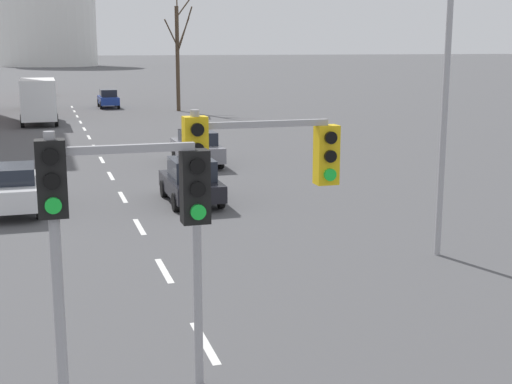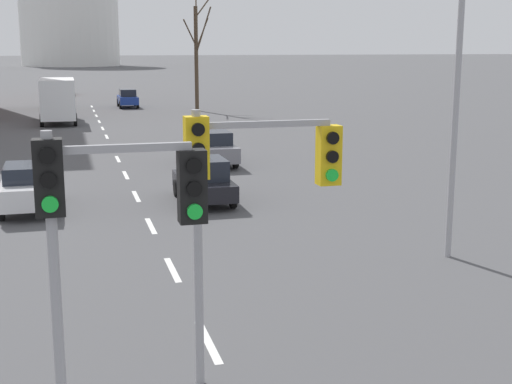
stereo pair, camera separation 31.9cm
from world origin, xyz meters
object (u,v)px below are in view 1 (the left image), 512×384
sedan_far_right (13,188)px  street_lamp_right (430,64)px  sedan_mid_centre (35,99)px  traffic_signal_near_left (107,215)px  sedan_distant_centre (108,98)px  traffic_signal_centre_tall (245,178)px  sedan_near_left (43,88)px  sedan_near_right (191,181)px  delivery_truck (38,99)px  sedan_far_left (197,147)px

sedan_far_right → street_lamp_right: bearing=-39.1°
sedan_mid_centre → traffic_signal_near_left: bearing=-88.8°
sedan_mid_centre → sedan_distant_centre: sedan_distant_centre is taller
traffic_signal_centre_tall → sedan_near_left: size_ratio=1.01×
sedan_far_right → sedan_distant_centre: sedan_distant_centre is taller
sedan_near_right → delivery_truck: 28.87m
sedan_near_right → sedan_far_left: size_ratio=0.86×
sedan_far_left → delivery_truck: 21.66m
street_lamp_right → sedan_distant_centre: (-3.59, 48.32, -4.13)m
sedan_far_right → sedan_mid_centre: bearing=89.2°
traffic_signal_centre_tall → sedan_distant_centre: size_ratio=1.08×
sedan_near_left → delivery_truck: bearing=-91.0°
sedan_distant_centre → sedan_mid_centre: bearing=169.9°
street_lamp_right → delivery_truck: 37.84m
street_lamp_right → sedan_far_right: size_ratio=1.93×
sedan_far_left → sedan_far_right: (-7.80, -7.59, 0.01)m
traffic_signal_near_left → sedan_distant_centre: size_ratio=1.07×
street_lamp_right → sedan_distant_centre: bearing=94.2°
traffic_signal_near_left → sedan_near_right: bearing=74.6°
sedan_mid_centre → sedan_far_right: size_ratio=1.10×
sedan_near_left → sedan_far_left: (6.41, -51.03, -0.01)m
sedan_near_left → traffic_signal_centre_tall: bearing=-87.9°
street_lamp_right → sedan_far_right: 13.95m
sedan_far_left → sedan_distant_centre: sedan_distant_centre is taller
sedan_near_right → sedan_distant_centre: 40.25m
sedan_far_right → traffic_signal_centre_tall: bearing=-73.7°
sedan_near_left → sedan_far_left: 51.43m
traffic_signal_centre_tall → traffic_signal_near_left: traffic_signal_centre_tall is taller
sedan_near_left → sedan_far_right: size_ratio=1.07×
sedan_far_left → sedan_far_right: bearing=-135.8°
traffic_signal_near_left → sedan_near_left: traffic_signal_near_left is taller
street_lamp_right → sedan_far_left: bearing=99.0°
sedan_distant_centre → sedan_near_left: bearing=106.0°
sedan_near_left → sedan_distant_centre: (5.36, -18.70, 0.01)m
street_lamp_right → traffic_signal_centre_tall: bearing=-139.7°
sedan_near_right → sedan_distant_centre: sedan_distant_centre is taller
street_lamp_right → traffic_signal_near_left: bearing=-140.6°
sedan_near_right → sedan_far_right: (-5.89, 0.33, 0.03)m
sedan_near_left → sedan_mid_centre: 17.63m
traffic_signal_near_left → sedan_mid_centre: 56.54m
traffic_signal_near_left → street_lamp_right: (8.60, 7.06, 1.63)m
sedan_near_left → delivery_truck: (-0.52, -30.52, 0.88)m
traffic_signal_centre_tall → sedan_distant_centre: traffic_signal_centre_tall is taller
traffic_signal_centre_tall → sedan_near_left: traffic_signal_centre_tall is taller
traffic_signal_centre_tall → sedan_far_right: size_ratio=1.08×
sedan_far_left → sedan_far_right: size_ratio=1.07×
sedan_near_right → sedan_far_right: sedan_near_right is taller
sedan_near_left → sedan_near_right: sedan_near_left is taller
sedan_near_left → sedan_mid_centre: size_ratio=0.98×
delivery_truck → sedan_far_left: bearing=-71.3°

